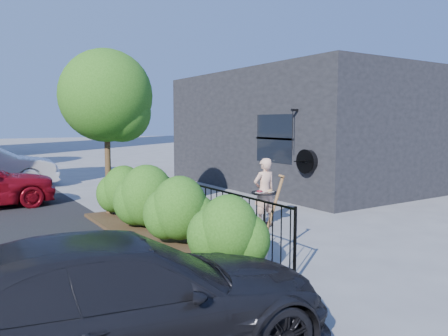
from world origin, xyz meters
TOP-DOWN VIEW (x-y plane):
  - ground at (0.00, 0.00)m, footprint 120.00×120.00m
  - shop_building at (5.50, 4.50)m, footprint 6.22×9.00m
  - fence at (-1.50, 0.00)m, footprint 0.05×6.05m
  - planting_bed at (-2.20, 0.00)m, footprint 1.30×6.00m
  - shrubs at (-2.10, 0.10)m, footprint 1.10×5.60m
  - patio_tree at (-2.24, 2.76)m, footprint 2.20×2.20m
  - cafe_table at (0.28, -0.02)m, footprint 0.59×0.59m
  - woman at (0.33, 0.05)m, footprint 0.56×0.38m
  - shovel at (-1.26, -2.13)m, footprint 0.51×0.19m
  - car_darkgrey at (-4.27, -3.69)m, footprint 4.38×2.19m

SIDE VIEW (x-z plane):
  - ground at x=0.00m, z-range 0.00..0.00m
  - planting_bed at x=-2.20m, z-range 0.00..0.08m
  - cafe_table at x=0.28m, z-range 0.12..0.91m
  - fence at x=-1.50m, z-range 0.01..1.11m
  - car_darkgrey at x=-4.27m, z-range 0.00..1.22m
  - shovel at x=-1.26m, z-range -0.09..1.37m
  - shrubs at x=-2.10m, z-range 0.08..1.32m
  - woman at x=0.33m, z-range 0.00..1.49m
  - shop_building at x=5.50m, z-range 0.00..4.00m
  - patio_tree at x=-2.24m, z-range 0.79..4.73m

